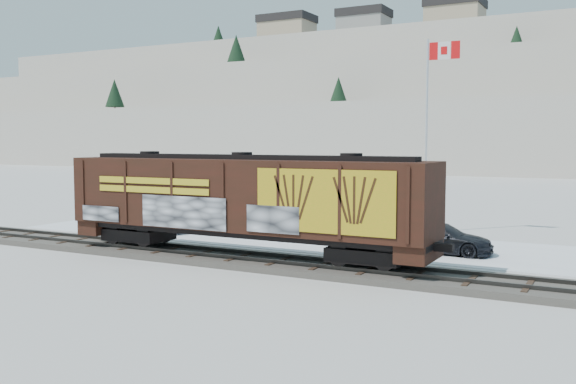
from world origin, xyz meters
The scene contains 9 objects.
ground centered at (0.00, 0.00, 0.00)m, with size 500.00×500.00×0.00m, color white.
rail_track centered at (0.00, 0.00, 0.15)m, with size 50.00×3.40×0.43m.
parking_strip centered at (0.00, 7.50, 0.01)m, with size 40.00×8.00×0.03m, color white.
hillside centered at (-0.05, 139.79, 14.37)m, with size 360.00×110.00×93.00m.
hopper_railcar centered at (-1.97, -0.01, 2.85)m, with size 17.15×3.06×4.35m.
flagpole centered at (2.60, 13.13, 4.13)m, with size 2.30×0.90×11.22m.
car_silver centered at (-11.39, 5.67, 0.74)m, with size 1.68×4.19×1.43m, color silver.
car_white centered at (-1.58, 6.85, 0.76)m, with size 1.55×4.43×1.46m, color white.
car_dark centered at (5.14, 6.45, 0.75)m, with size 2.01×4.93×1.43m, color black.
Camera 1 is at (12.94, -23.79, 5.37)m, focal length 40.00 mm.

